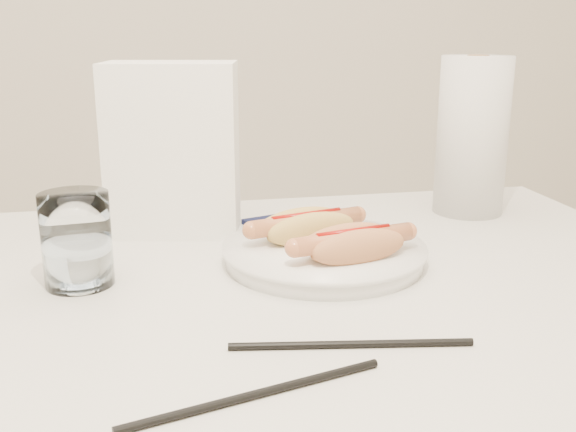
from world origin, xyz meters
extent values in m
cube|color=silver|center=(0.00, 0.00, 0.73)|extent=(1.20, 0.80, 0.04)
cylinder|color=silver|center=(0.54, 0.34, 0.35)|extent=(0.04, 0.04, 0.71)
cylinder|color=white|center=(0.14, 0.07, 0.76)|extent=(0.26, 0.26, 0.02)
ellipsoid|color=#DCB258|center=(0.13, 0.09, 0.79)|extent=(0.13, 0.06, 0.04)
ellipsoid|color=#DCB258|center=(0.12, 0.11, 0.79)|extent=(0.13, 0.06, 0.04)
ellipsoid|color=#DCB258|center=(0.12, 0.10, 0.78)|extent=(0.12, 0.07, 0.02)
cylinder|color=#C17144|center=(0.12, 0.10, 0.80)|extent=(0.15, 0.06, 0.02)
cylinder|color=#990A05|center=(0.12, 0.10, 0.81)|extent=(0.10, 0.03, 0.01)
ellipsoid|color=#D08351|center=(0.16, 0.01, 0.79)|extent=(0.13, 0.06, 0.04)
ellipsoid|color=#D08351|center=(0.16, 0.03, 0.79)|extent=(0.13, 0.06, 0.04)
ellipsoid|color=#D08351|center=(0.16, 0.02, 0.78)|extent=(0.12, 0.07, 0.02)
cylinder|color=#CA7347|center=(0.16, 0.02, 0.80)|extent=(0.15, 0.06, 0.02)
cylinder|color=#990A05|center=(0.16, 0.02, 0.81)|extent=(0.10, 0.03, 0.01)
cylinder|color=white|center=(-0.15, 0.06, 0.80)|extent=(0.08, 0.08, 0.11)
cylinder|color=black|center=(0.01, -0.22, 0.75)|extent=(0.22, 0.07, 0.01)
cylinder|color=black|center=(0.11, -0.16, 0.75)|extent=(0.23, 0.04, 0.01)
cube|color=white|center=(-0.04, 0.25, 0.87)|extent=(0.20, 0.13, 0.24)
cube|color=#111536|center=(0.15, 0.22, 0.75)|extent=(0.18, 0.18, 0.01)
cylinder|color=silver|center=(0.42, 0.26, 0.87)|extent=(0.13, 0.13, 0.24)
camera|label=1|loc=(-0.07, -0.70, 1.04)|focal=42.10mm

